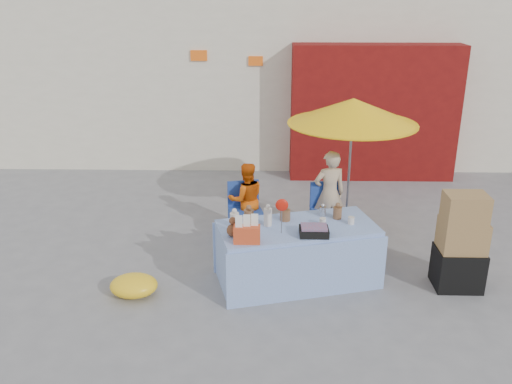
{
  "coord_description": "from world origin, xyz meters",
  "views": [
    {
      "loc": [
        0.14,
        -6.22,
        3.58
      ],
      "look_at": [
        -0.01,
        0.6,
        1.0
      ],
      "focal_mm": 38.0,
      "sensor_mm": 36.0,
      "label": 1
    }
  ],
  "objects_px": {
    "chair_right": "(329,223)",
    "vendor_beige": "(329,194)",
    "chair_left": "(246,222)",
    "vendor_orange": "(246,199)",
    "umbrella": "(353,112)",
    "box_stack": "(461,245)",
    "market_table": "(296,253)"
  },
  "relations": [
    {
      "from": "vendor_orange",
      "to": "box_stack",
      "type": "height_order",
      "value": "box_stack"
    },
    {
      "from": "chair_right",
      "to": "umbrella",
      "type": "xyz_separation_m",
      "value": [
        0.3,
        0.28,
        1.64
      ]
    },
    {
      "from": "market_table",
      "to": "box_stack",
      "type": "height_order",
      "value": "box_stack"
    },
    {
      "from": "chair_left",
      "to": "vendor_orange",
      "type": "xyz_separation_m",
      "value": [
        0.0,
        0.13,
        0.32
      ]
    },
    {
      "from": "chair_right",
      "to": "vendor_beige",
      "type": "height_order",
      "value": "vendor_beige"
    },
    {
      "from": "chair_right",
      "to": "umbrella",
      "type": "distance_m",
      "value": 1.69
    },
    {
      "from": "chair_right",
      "to": "vendor_beige",
      "type": "relative_size",
      "value": 0.63
    },
    {
      "from": "vendor_orange",
      "to": "chair_right",
      "type": "bearing_deg",
      "value": 160.78
    },
    {
      "from": "chair_right",
      "to": "vendor_beige",
      "type": "distance_m",
      "value": 0.44
    },
    {
      "from": "market_table",
      "to": "chair_left",
      "type": "distance_m",
      "value": 1.47
    },
    {
      "from": "chair_left",
      "to": "vendor_orange",
      "type": "bearing_deg",
      "value": 75.43
    },
    {
      "from": "chair_left",
      "to": "umbrella",
      "type": "relative_size",
      "value": 0.41
    },
    {
      "from": "chair_right",
      "to": "vendor_orange",
      "type": "bearing_deg",
      "value": 160.78
    },
    {
      "from": "market_table",
      "to": "vendor_orange",
      "type": "xyz_separation_m",
      "value": [
        -0.7,
        1.42,
        0.17
      ]
    },
    {
      "from": "market_table",
      "to": "umbrella",
      "type": "relative_size",
      "value": 1.05
    },
    {
      "from": "chair_left",
      "to": "vendor_orange",
      "type": "height_order",
      "value": "vendor_orange"
    },
    {
      "from": "vendor_orange",
      "to": "umbrella",
      "type": "distance_m",
      "value": 2.04
    },
    {
      "from": "market_table",
      "to": "umbrella",
      "type": "distance_m",
      "value": 2.33
    },
    {
      "from": "umbrella",
      "to": "vendor_orange",
      "type": "bearing_deg",
      "value": -174.47
    },
    {
      "from": "market_table",
      "to": "vendor_beige",
      "type": "height_order",
      "value": "vendor_beige"
    },
    {
      "from": "market_table",
      "to": "box_stack",
      "type": "distance_m",
      "value": 2.04
    },
    {
      "from": "chair_left",
      "to": "box_stack",
      "type": "xyz_separation_m",
      "value": [
        2.73,
        -1.39,
        0.33
      ]
    },
    {
      "from": "vendor_beige",
      "to": "umbrella",
      "type": "distance_m",
      "value": 1.26
    },
    {
      "from": "umbrella",
      "to": "box_stack",
      "type": "xyz_separation_m",
      "value": [
        1.18,
        -1.67,
        -1.31
      ]
    },
    {
      "from": "chair_left",
      "to": "vendor_orange",
      "type": "relative_size",
      "value": 0.74
    },
    {
      "from": "market_table",
      "to": "umbrella",
      "type": "bearing_deg",
      "value": 46.39
    },
    {
      "from": "chair_left",
      "to": "chair_right",
      "type": "height_order",
      "value": "same"
    },
    {
      "from": "market_table",
      "to": "box_stack",
      "type": "xyz_separation_m",
      "value": [
        2.03,
        -0.11,
        0.18
      ]
    },
    {
      "from": "chair_right",
      "to": "vendor_orange",
      "type": "distance_m",
      "value": 1.29
    },
    {
      "from": "umbrella",
      "to": "vendor_beige",
      "type": "bearing_deg",
      "value": -153.43
    },
    {
      "from": "chair_right",
      "to": "vendor_beige",
      "type": "bearing_deg",
      "value": 75.43
    },
    {
      "from": "vendor_orange",
      "to": "box_stack",
      "type": "xyz_separation_m",
      "value": [
        2.73,
        -1.52,
        0.01
      ]
    }
  ]
}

